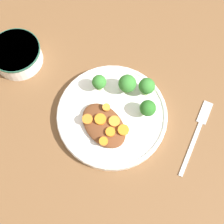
{
  "coord_description": "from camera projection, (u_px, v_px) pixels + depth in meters",
  "views": [
    {
      "loc": [
        -0.22,
        0.17,
        0.74
      ],
      "look_at": [
        0.0,
        0.0,
        0.04
      ],
      "focal_mm": 50.0,
      "sensor_mm": 36.0,
      "label": 1
    }
  ],
  "objects": [
    {
      "name": "carrot_slice_4",
      "position": [
        103.0,
        141.0,
        0.72
      ],
      "size": [
        0.02,
        0.02,
        0.0
      ],
      "primitive_type": "cylinder",
      "color": "orange",
      "rests_on": "stew_mound"
    },
    {
      "name": "dip_bowl",
      "position": [
        17.0,
        54.0,
        0.82
      ],
      "size": [
        0.13,
        0.13,
        0.05
      ],
      "color": "white",
      "rests_on": "ground_plane"
    },
    {
      "name": "ground_plane",
      "position": [
        112.0,
        117.0,
        0.79
      ],
      "size": [
        4.0,
        4.0,
        0.0
      ],
      "primitive_type": "plane",
      "color": "brown"
    },
    {
      "name": "carrot_slice_1",
      "position": [
        87.0,
        119.0,
        0.74
      ],
      "size": [
        0.03,
        0.03,
        0.0
      ],
      "primitive_type": "cylinder",
      "color": "orange",
      "rests_on": "stew_mound"
    },
    {
      "name": "carrot_slice_3",
      "position": [
        114.0,
        121.0,
        0.74
      ],
      "size": [
        0.03,
        0.03,
        0.01
      ],
      "primitive_type": "cylinder",
      "color": "orange",
      "rests_on": "stew_mound"
    },
    {
      "name": "carrot_slice_6",
      "position": [
        110.0,
        132.0,
        0.73
      ],
      "size": [
        0.02,
        0.02,
        0.01
      ],
      "primitive_type": "cylinder",
      "color": "orange",
      "rests_on": "stew_mound"
    },
    {
      "name": "broccoli_floret_2",
      "position": [
        99.0,
        82.0,
        0.77
      ],
      "size": [
        0.04,
        0.04,
        0.05
      ],
      "color": "#7FA85B",
      "rests_on": "plate"
    },
    {
      "name": "broccoli_floret_0",
      "position": [
        127.0,
        84.0,
        0.76
      ],
      "size": [
        0.04,
        0.04,
        0.06
      ],
      "color": "#7FA85B",
      "rests_on": "plate"
    },
    {
      "name": "broccoli_floret_1",
      "position": [
        148.0,
        108.0,
        0.74
      ],
      "size": [
        0.04,
        0.04,
        0.05
      ],
      "color": "#7FA85B",
      "rests_on": "plate"
    },
    {
      "name": "stew_mound",
      "position": [
        104.0,
        125.0,
        0.75
      ],
      "size": [
        0.13,
        0.09,
        0.02
      ],
      "primitive_type": "ellipsoid",
      "color": "brown",
      "rests_on": "plate"
    },
    {
      "name": "broccoli_floret_3",
      "position": [
        147.0,
        86.0,
        0.76
      ],
      "size": [
        0.04,
        0.04,
        0.06
      ],
      "color": "#759E51",
      "rests_on": "plate"
    },
    {
      "name": "carrot_slice_2",
      "position": [
        100.0,
        119.0,
        0.74
      ],
      "size": [
        0.03,
        0.03,
        0.01
      ],
      "primitive_type": "cylinder",
      "color": "orange",
      "rests_on": "stew_mound"
    },
    {
      "name": "carrot_slice_5",
      "position": [
        123.0,
        130.0,
        0.73
      ],
      "size": [
        0.03,
        0.03,
        0.01
      ],
      "primitive_type": "cylinder",
      "color": "orange",
      "rests_on": "stew_mound"
    },
    {
      "name": "fork",
      "position": [
        198.0,
        130.0,
        0.77
      ],
      "size": [
        0.11,
        0.19,
        0.01
      ],
      "rotation": [
        0.0,
        0.0,
        5.18
      ],
      "color": "silver",
      "rests_on": "ground_plane"
    },
    {
      "name": "carrot_slice_0",
      "position": [
        106.0,
        107.0,
        0.75
      ],
      "size": [
        0.02,
        0.02,
        0.01
      ],
      "primitive_type": "cylinder",
      "color": "orange",
      "rests_on": "stew_mound"
    },
    {
      "name": "plate",
      "position": [
        112.0,
        115.0,
        0.78
      ],
      "size": [
        0.28,
        0.28,
        0.03
      ],
      "color": "white",
      "rests_on": "ground_plane"
    }
  ]
}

